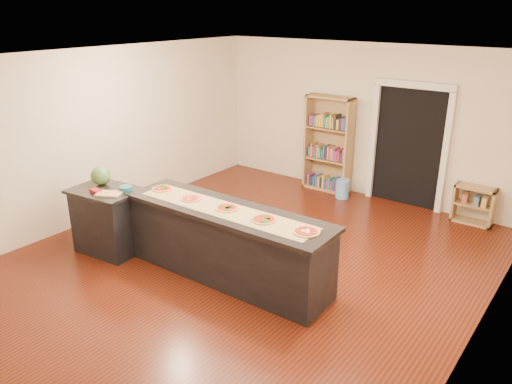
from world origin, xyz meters
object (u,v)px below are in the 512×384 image
Objects in this scene: bookshelf at (328,144)px; watermelon at (101,176)px; waste_bin at (342,189)px; low_shelf at (473,205)px; kitchen_island at (227,243)px; side_counter at (108,220)px.

watermelon is (-1.44, -4.11, 0.19)m from bookshelf.
low_shelf is at bearing 6.61° from waste_bin.
kitchen_island is at bearing 9.80° from watermelon.
watermelon is at bearing -171.07° from kitchen_island.
waste_bin is (-2.26, -0.26, -0.14)m from low_shelf.
side_counter is 0.65m from watermelon.
watermelon is (-1.92, -3.88, 0.92)m from waste_bin.
side_counter is 4.41m from bookshelf.
waste_bin is at bearing -173.39° from low_shelf.
waste_bin is 4.42m from watermelon.
kitchen_island is at bearing -80.66° from bookshelf.
side_counter reaches higher than low_shelf.
kitchen_island is 1.62× the size of bookshelf.
waste_bin is at bearing 60.21° from side_counter.
low_shelf reaches higher than waste_bin.
side_counter reaches higher than waste_bin.
watermelon reaches higher than waste_bin.
bookshelf reaches higher than watermelon.
kitchen_island is 3.54m from waste_bin.
watermelon is (-4.18, -4.14, 0.78)m from low_shelf.
watermelon is at bearing -135.29° from low_shelf.
waste_bin is 1.27× the size of watermelon.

